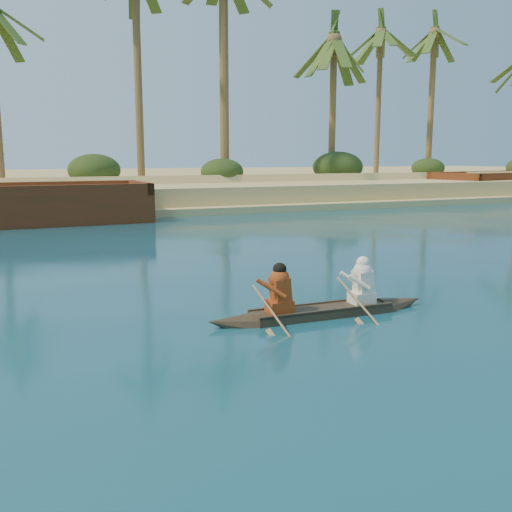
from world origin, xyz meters
name	(u,v)px	position (x,y,z in m)	size (l,w,h in m)	color
canoe	(322,304)	(8.00, 4.29, 0.23)	(4.36, 0.67, 1.20)	#3C3320
barge_mid	(3,208)	(2.65, 22.00, 0.71)	(12.19, 4.35, 2.01)	maroon
barge_right	(505,186)	(36.51, 27.00, 0.74)	(13.18, 6.55, 2.10)	maroon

